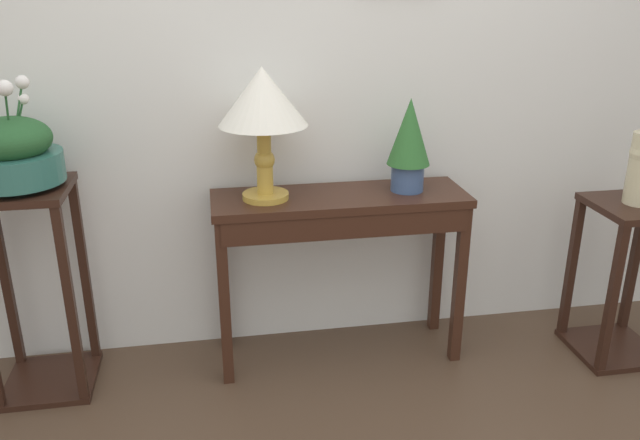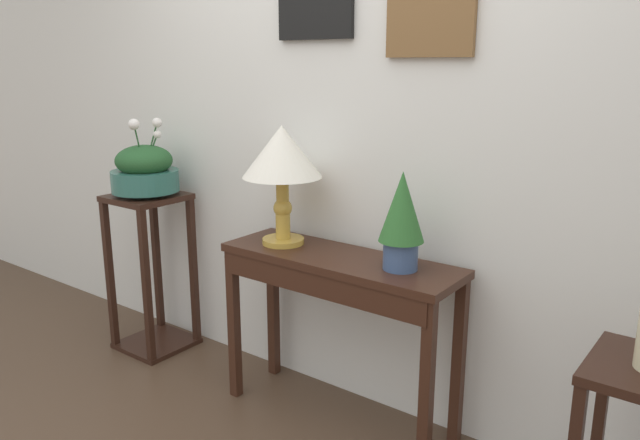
{
  "view_description": "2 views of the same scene",
  "coord_description": "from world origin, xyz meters",
  "px_view_note": "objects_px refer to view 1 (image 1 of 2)",
  "views": [
    {
      "loc": [
        -0.42,
        -1.44,
        1.63
      ],
      "look_at": [
        0.0,
        0.98,
        0.7
      ],
      "focal_mm": 36.09,
      "sensor_mm": 36.0,
      "label": 1
    },
    {
      "loc": [
        1.55,
        -0.98,
        1.57
      ],
      "look_at": [
        -0.04,
        1.13,
        0.9
      ],
      "focal_mm": 34.54,
      "sensor_mm": 36.0,
      "label": 2
    }
  ],
  "objects_px": {
    "potted_plant_on_console": "(409,141)",
    "pedestal_stand_left": "(37,291)",
    "pedestal_stand_right": "(624,280)",
    "console_table": "(341,225)",
    "planter_bowl_wide_left": "(12,153)",
    "table_lamp": "(263,103)"
  },
  "relations": [
    {
      "from": "console_table",
      "to": "table_lamp",
      "type": "distance_m",
      "value": 0.61
    },
    {
      "from": "pedestal_stand_right",
      "to": "planter_bowl_wide_left",
      "type": "bearing_deg",
      "value": 175.97
    },
    {
      "from": "console_table",
      "to": "pedestal_stand_left",
      "type": "relative_size",
      "value": 1.22
    },
    {
      "from": "table_lamp",
      "to": "planter_bowl_wide_left",
      "type": "distance_m",
      "value": 0.95
    },
    {
      "from": "potted_plant_on_console",
      "to": "pedestal_stand_left",
      "type": "xyz_separation_m",
      "value": [
        -1.55,
        -0.03,
        -0.55
      ]
    },
    {
      "from": "table_lamp",
      "to": "pedestal_stand_left",
      "type": "height_order",
      "value": "table_lamp"
    },
    {
      "from": "pedestal_stand_left",
      "to": "pedestal_stand_right",
      "type": "distance_m",
      "value": 2.51
    },
    {
      "from": "pedestal_stand_left",
      "to": "planter_bowl_wide_left",
      "type": "bearing_deg",
      "value": -5.24
    },
    {
      "from": "console_table",
      "to": "pedestal_stand_right",
      "type": "relative_size",
      "value": 1.48
    },
    {
      "from": "potted_plant_on_console",
      "to": "pedestal_stand_left",
      "type": "height_order",
      "value": "potted_plant_on_console"
    },
    {
      "from": "potted_plant_on_console",
      "to": "pedestal_stand_right",
      "type": "distance_m",
      "value": 1.17
    },
    {
      "from": "table_lamp",
      "to": "potted_plant_on_console",
      "type": "distance_m",
      "value": 0.63
    },
    {
      "from": "table_lamp",
      "to": "planter_bowl_wide_left",
      "type": "xyz_separation_m",
      "value": [
        -0.94,
        -0.03,
        -0.15
      ]
    },
    {
      "from": "potted_plant_on_console",
      "to": "planter_bowl_wide_left",
      "type": "bearing_deg",
      "value": -178.79
    },
    {
      "from": "table_lamp",
      "to": "pedestal_stand_right",
      "type": "xyz_separation_m",
      "value": [
        1.57,
        -0.2,
        -0.8
      ]
    },
    {
      "from": "potted_plant_on_console",
      "to": "console_table",
      "type": "bearing_deg",
      "value": -174.74
    },
    {
      "from": "pedestal_stand_left",
      "to": "pedestal_stand_right",
      "type": "bearing_deg",
      "value": -4.04
    },
    {
      "from": "planter_bowl_wide_left",
      "to": "pedestal_stand_right",
      "type": "relative_size",
      "value": 0.57
    },
    {
      "from": "console_table",
      "to": "planter_bowl_wide_left",
      "type": "xyz_separation_m",
      "value": [
        -1.25,
        -0.01,
        0.38
      ]
    },
    {
      "from": "console_table",
      "to": "planter_bowl_wide_left",
      "type": "bearing_deg",
      "value": -179.75
    },
    {
      "from": "potted_plant_on_console",
      "to": "pedestal_stand_right",
      "type": "height_order",
      "value": "potted_plant_on_console"
    },
    {
      "from": "planter_bowl_wide_left",
      "to": "pedestal_stand_right",
      "type": "height_order",
      "value": "planter_bowl_wide_left"
    }
  ]
}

